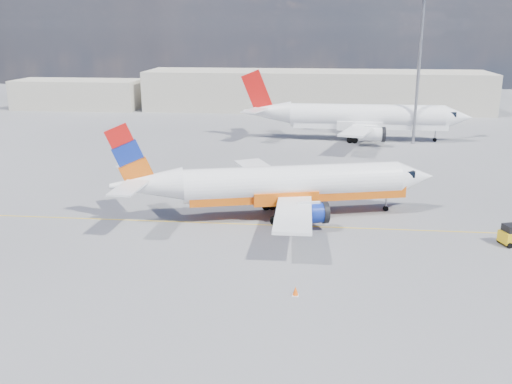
# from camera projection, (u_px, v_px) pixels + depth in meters

# --- Properties ---
(ground) EXTENTS (240.00, 240.00, 0.00)m
(ground) POSITION_uv_depth(u_px,v_px,m) (251.00, 236.00, 48.16)
(ground) COLOR #59595E
(ground) RESTS_ON ground
(taxi_line) EXTENTS (70.00, 0.15, 0.01)m
(taxi_line) POSITION_uv_depth(u_px,v_px,m) (254.00, 224.00, 51.02)
(taxi_line) COLOR yellow
(taxi_line) RESTS_ON ground
(terminal_main) EXTENTS (70.00, 14.00, 8.00)m
(terminal_main) POSITION_uv_depth(u_px,v_px,m) (315.00, 91.00, 118.07)
(terminal_main) COLOR beige
(terminal_main) RESTS_ON ground
(terminal_annex) EXTENTS (26.00, 10.00, 6.00)m
(terminal_annex) POSITION_uv_depth(u_px,v_px,m) (78.00, 94.00, 120.49)
(terminal_annex) COLOR beige
(terminal_annex) RESTS_ON ground
(main_jet) EXTENTS (30.61, 23.37, 9.25)m
(main_jet) POSITION_uv_depth(u_px,v_px,m) (283.00, 185.00, 52.30)
(main_jet) COLOR white
(main_jet) RESTS_ON ground
(second_jet) EXTENTS (35.03, 27.75, 10.63)m
(second_jet) POSITION_uv_depth(u_px,v_px,m) (359.00, 117.00, 87.17)
(second_jet) COLOR white
(second_jet) RESTS_ON ground
(traffic_cone) EXTENTS (0.46, 0.46, 0.64)m
(traffic_cone) POSITION_uv_depth(u_px,v_px,m) (295.00, 291.00, 37.60)
(traffic_cone) COLOR white
(traffic_cone) RESTS_ON ground
(floodlight_mast) EXTENTS (1.58, 1.58, 21.62)m
(floodlight_mast) POSITION_uv_depth(u_px,v_px,m) (420.00, 55.00, 81.86)
(floodlight_mast) COLOR gray
(floodlight_mast) RESTS_ON ground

